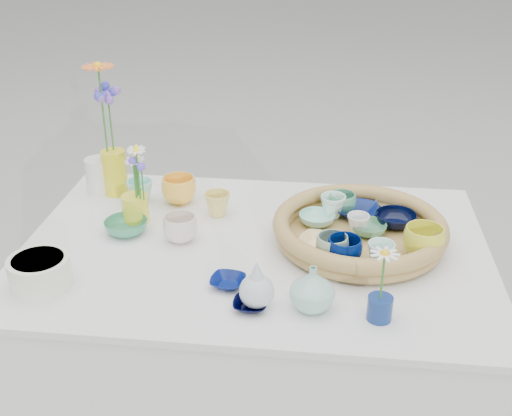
# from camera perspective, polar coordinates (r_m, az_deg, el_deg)

# --- Properties ---
(wicker_tray) EXTENTS (0.47, 0.47, 0.08)m
(wicker_tray) POSITION_cam_1_polar(r_m,az_deg,el_deg) (1.77, 9.18, -1.97)
(wicker_tray) COLOR olive
(wicker_tray) RESTS_ON display_table
(tray_ceramic_0) EXTENTS (0.14, 0.14, 0.03)m
(tray_ceramic_0) POSITION_cam_1_polar(r_m,az_deg,el_deg) (1.88, 9.01, -0.28)
(tray_ceramic_0) COLOR #071652
(tray_ceramic_0) RESTS_ON wicker_tray
(tray_ceramic_1) EXTENTS (0.15, 0.15, 0.04)m
(tray_ceramic_1) POSITION_cam_1_polar(r_m,az_deg,el_deg) (1.85, 12.31, -1.01)
(tray_ceramic_1) COLOR black
(tray_ceramic_1) RESTS_ON wicker_tray
(tray_ceramic_2) EXTENTS (0.11, 0.11, 0.08)m
(tray_ceramic_2) POSITION_cam_1_polar(r_m,az_deg,el_deg) (1.70, 14.65, -2.94)
(tray_ceramic_2) COLOR yellow
(tray_ceramic_2) RESTS_ON wicker_tray
(tray_ceramic_3) EXTENTS (0.13, 0.13, 0.03)m
(tray_ceramic_3) POSITION_cam_1_polar(r_m,az_deg,el_deg) (1.79, 9.97, -1.83)
(tray_ceramic_3) COLOR #4E8E62
(tray_ceramic_3) RESTS_ON wicker_tray
(tray_ceramic_4) EXTENTS (0.10, 0.10, 0.07)m
(tray_ceramic_4) POSITION_cam_1_polar(r_m,az_deg,el_deg) (1.65, 6.78, -3.49)
(tray_ceramic_4) COLOR #85AA8F
(tray_ceramic_4) RESTS_ON wicker_tray
(tray_ceramic_5) EXTENTS (0.13, 0.13, 0.03)m
(tray_ceramic_5) POSITION_cam_1_polar(r_m,az_deg,el_deg) (1.82, 5.42, -0.99)
(tray_ceramic_5) COLOR #9BE3CF
(tray_ceramic_5) RESTS_ON wicker_tray
(tray_ceramic_6) EXTENTS (0.08, 0.08, 0.07)m
(tray_ceramic_6) POSITION_cam_1_polar(r_m,az_deg,el_deg) (1.86, 6.85, 0.14)
(tray_ceramic_6) COLOR white
(tray_ceramic_6) RESTS_ON wicker_tray
(tray_ceramic_7) EXTENTS (0.08, 0.08, 0.06)m
(tray_ceramic_7) POSITION_cam_1_polar(r_m,az_deg,el_deg) (1.78, 9.06, -1.45)
(tray_ceramic_7) COLOR silver
(tray_ceramic_7) RESTS_ON wicker_tray
(tray_ceramic_8) EXTENTS (0.10, 0.10, 0.03)m
(tray_ceramic_8) POSITION_cam_1_polar(r_m,az_deg,el_deg) (1.93, 11.75, 0.21)
(tray_ceramic_8) COLOR #90ABD2
(tray_ceramic_8) RESTS_ON wicker_tray
(tray_ceramic_9) EXTENTS (0.12, 0.12, 0.07)m
(tray_ceramic_9) POSITION_cam_1_polar(r_m,az_deg,el_deg) (1.63, 7.86, -3.80)
(tray_ceramic_9) COLOR #001150
(tray_ceramic_9) RESTS_ON wicker_tray
(tray_ceramic_10) EXTENTS (0.12, 0.12, 0.02)m
(tray_ceramic_10) POSITION_cam_1_polar(r_m,az_deg,el_deg) (1.71, 5.53, -3.04)
(tray_ceramic_10) COLOR #F6D585
(tray_ceramic_10) RESTS_ON wicker_tray
(tray_ceramic_11) EXTENTS (0.09, 0.09, 0.06)m
(tray_ceramic_11) POSITION_cam_1_polar(r_m,az_deg,el_deg) (1.64, 11.03, -4.09)
(tray_ceramic_11) COLOR silver
(tray_ceramic_11) RESTS_ON wicker_tray
(tray_ceramic_12) EXTENTS (0.09, 0.09, 0.06)m
(tray_ceramic_12) POSITION_cam_1_polar(r_m,az_deg,el_deg) (1.88, 7.67, 0.38)
(tray_ceramic_12) COLOR #4C9970
(tray_ceramic_12) RESTS_ON wicker_tray
(loose_ceramic_0) EXTENTS (0.11, 0.11, 0.08)m
(loose_ceramic_0) POSITION_cam_1_polar(r_m,az_deg,el_deg) (1.98, -6.86, 1.61)
(loose_ceramic_0) COLOR yellow
(loose_ceramic_0) RESTS_ON display_table
(loose_ceramic_1) EXTENTS (0.09, 0.09, 0.07)m
(loose_ceramic_1) POSITION_cam_1_polar(r_m,az_deg,el_deg) (1.90, -3.45, 0.36)
(loose_ceramic_1) COLOR #DECC64
(loose_ceramic_1) RESTS_ON display_table
(loose_ceramic_2) EXTENTS (0.14, 0.14, 0.04)m
(loose_ceramic_2) POSITION_cam_1_polar(r_m,az_deg,el_deg) (1.84, -11.46, -1.65)
(loose_ceramic_2) COLOR #378961
(loose_ceramic_2) RESTS_ON display_table
(loose_ceramic_3) EXTENTS (0.10, 0.10, 0.07)m
(loose_ceramic_3) POSITION_cam_1_polar(r_m,az_deg,el_deg) (1.77, -6.74, -1.81)
(loose_ceramic_3) COLOR beige
(loose_ceramic_3) RESTS_ON display_table
(loose_ceramic_4) EXTENTS (0.10, 0.10, 0.02)m
(loose_ceramic_4) POSITION_cam_1_polar(r_m,az_deg,el_deg) (1.58, -2.51, -6.57)
(loose_ceramic_4) COLOR #031156
(loose_ceramic_4) RESTS_ON display_table
(loose_ceramic_5) EXTENTS (0.09, 0.09, 0.07)m
(loose_ceramic_5) POSITION_cam_1_polar(r_m,az_deg,el_deg) (2.00, -10.25, 1.45)
(loose_ceramic_5) COLOR #8ADBD1
(loose_ceramic_5) RESTS_ON display_table
(loose_ceramic_6) EXTENTS (0.08, 0.08, 0.02)m
(loose_ceramic_6) POSITION_cam_1_polar(r_m,az_deg,el_deg) (1.50, -0.50, -8.58)
(loose_ceramic_6) COLOR black
(loose_ceramic_6) RESTS_ON display_table
(fluted_bowl) EXTENTS (0.19, 0.19, 0.08)m
(fluted_bowl) POSITION_cam_1_polar(r_m,az_deg,el_deg) (1.65, -18.66, -5.45)
(fluted_bowl) COLOR silver
(fluted_bowl) RESTS_ON display_table
(bud_vase_paleblue) EXTENTS (0.08, 0.08, 0.13)m
(bud_vase_paleblue) POSITION_cam_1_polar(r_m,az_deg,el_deg) (1.48, 0.08, -6.70)
(bud_vase_paleblue) COLOR #B3C3C8
(bud_vase_paleblue) RESTS_ON display_table
(bud_vase_seafoam) EXTENTS (0.13, 0.13, 0.11)m
(bud_vase_seafoam) POSITION_cam_1_polar(r_m,az_deg,el_deg) (1.48, 5.03, -7.10)
(bud_vase_seafoam) COLOR #92C7B9
(bud_vase_seafoam) RESTS_ON display_table
(bud_vase_cobalt) EXTENTS (0.06, 0.06, 0.06)m
(bud_vase_cobalt) POSITION_cam_1_polar(r_m,az_deg,el_deg) (1.48, 10.94, -8.73)
(bud_vase_cobalt) COLOR navy
(bud_vase_cobalt) RESTS_ON display_table
(single_daisy) EXTENTS (0.09, 0.09, 0.13)m
(single_daisy) POSITION_cam_1_polar(r_m,az_deg,el_deg) (1.43, 11.19, -5.98)
(single_daisy) COLOR white
(single_daisy) RESTS_ON bud_vase_cobalt
(tall_vase_yellow) EXTENTS (0.08, 0.08, 0.14)m
(tall_vase_yellow) POSITION_cam_1_polar(r_m,az_deg,el_deg) (2.06, -12.45, 3.10)
(tall_vase_yellow) COLOR yellow
(tall_vase_yellow) RESTS_ON display_table
(gerbera) EXTENTS (0.12, 0.12, 0.28)m
(gerbera) POSITION_cam_1_polar(r_m,az_deg,el_deg) (1.99, -13.46, 8.45)
(gerbera) COLOR orange
(gerbera) RESTS_ON tall_vase_yellow
(hydrangea) EXTENTS (0.08, 0.08, 0.25)m
(hydrangea) POSITION_cam_1_polar(r_m,az_deg,el_deg) (2.02, -12.79, 7.38)
(hydrangea) COLOR #3E3ECF
(hydrangea) RESTS_ON tall_vase_yellow
(white_pitcher) EXTENTS (0.13, 0.10, 0.11)m
(white_pitcher) POSITION_cam_1_polar(r_m,az_deg,el_deg) (2.09, -13.77, 2.83)
(white_pitcher) COLOR silver
(white_pitcher) RESTS_ON display_table
(daisy_cup) EXTENTS (0.08, 0.08, 0.08)m
(daisy_cup) POSITION_cam_1_polar(r_m,az_deg,el_deg) (1.89, -10.67, -0.05)
(daisy_cup) COLOR yellow
(daisy_cup) RESTS_ON display_table
(daisy_posy) EXTENTS (0.11, 0.11, 0.15)m
(daisy_posy) POSITION_cam_1_polar(r_m,az_deg,el_deg) (1.83, -10.57, 3.16)
(daisy_posy) COLOR white
(daisy_posy) RESTS_ON daisy_cup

